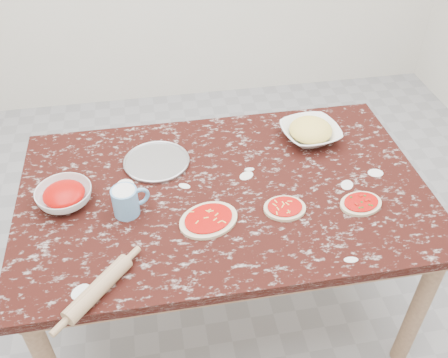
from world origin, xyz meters
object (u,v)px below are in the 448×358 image
Objects in this scene: sauce_bowl at (65,196)px; rolling_pin at (98,288)px; worktable at (224,204)px; cheese_bowl at (310,133)px; flour_mug at (127,201)px; pizza_tray at (157,162)px.

sauce_bowl is 0.79× the size of rolling_pin.
cheese_bowl is at bearing 31.13° from worktable.
worktable is at bearing 10.34° from flour_mug.
sauce_bowl is at bearing 158.14° from flour_mug.
cheese_bowl is at bearing 22.21° from flour_mug.
sauce_bowl is 0.47m from rolling_pin.
sauce_bowl is (-0.36, -0.18, 0.03)m from pizza_tray.
flour_mug reaches higher than cheese_bowl.
flour_mug is at bearing -169.66° from worktable.
sauce_bowl is at bearing 177.67° from worktable.
pizza_tray is at bearing 70.34° from rolling_pin.
pizza_tray is at bearing 65.59° from flour_mug.
sauce_bowl is (-0.61, 0.02, 0.12)m from worktable.
sauce_bowl is 1.49× the size of flour_mug.
rolling_pin is (-0.10, -0.36, -0.03)m from flour_mug.
pizza_tray is 0.40m from sauce_bowl.
rolling_pin is (-0.48, -0.42, 0.11)m from worktable.
worktable is 7.61× the size of sauce_bowl.
worktable is 6.37× the size of cheese_bowl.
sauce_bowl reaches higher than worktable.
worktable is at bearing -39.67° from pizza_tray.
flour_mug is (-0.81, -0.33, 0.03)m from cheese_bowl.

